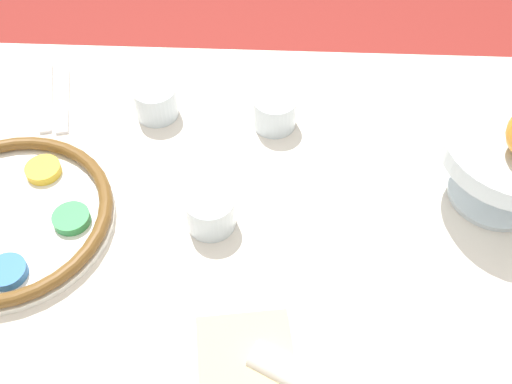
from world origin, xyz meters
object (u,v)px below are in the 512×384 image
(cup_mid, at_px, (275,112))
(cup_far, at_px, (210,212))
(cup_near, at_px, (156,101))
(fruit_stand, at_px, (512,155))
(seder_plate, at_px, (7,217))
(bread_plate, at_px, (246,360))

(cup_mid, xyz_separation_m, cup_far, (-0.09, -0.21, 0.00))
(cup_near, distance_m, cup_far, 0.25)
(fruit_stand, height_order, cup_far, fruit_stand)
(cup_mid, distance_m, cup_far, 0.23)
(seder_plate, xyz_separation_m, cup_mid, (0.38, 0.22, 0.01))
(cup_near, relative_size, cup_far, 1.00)
(cup_mid, relative_size, cup_far, 1.00)
(seder_plate, bearing_deg, fruit_stand, 6.69)
(seder_plate, relative_size, fruit_stand, 1.50)
(fruit_stand, relative_size, cup_far, 2.84)
(seder_plate, bearing_deg, cup_near, 52.65)
(cup_near, bearing_deg, cup_mid, -4.71)
(cup_mid, bearing_deg, bread_plate, -93.36)
(fruit_stand, relative_size, bread_plate, 1.24)
(fruit_stand, xyz_separation_m, bread_plate, (-0.36, -0.28, -0.08))
(bread_plate, relative_size, cup_mid, 2.30)
(cup_mid, bearing_deg, fruit_stand, -22.39)
(bread_plate, bearing_deg, cup_near, 111.73)
(cup_mid, height_order, cup_far, same)
(cup_near, bearing_deg, fruit_stand, -16.14)
(fruit_stand, bearing_deg, bread_plate, -141.92)
(bread_plate, relative_size, cup_near, 2.30)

